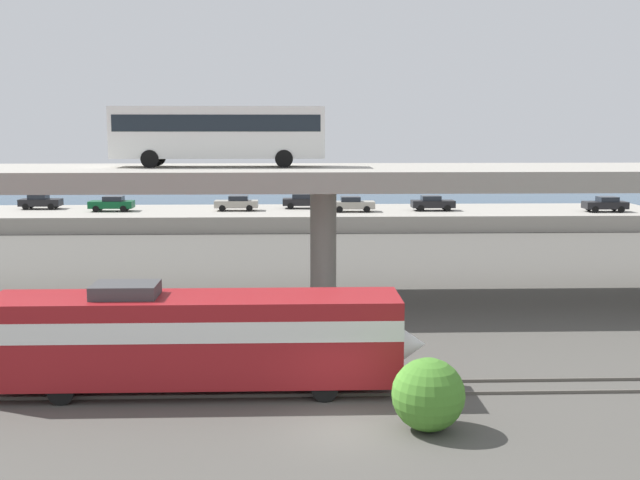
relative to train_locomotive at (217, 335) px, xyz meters
The scene contains 16 objects.
ground_plane 6.49m from the train_locomotive, 40.92° to the right, with size 260.00×260.00×0.00m, color #4C4944.
rail_strip_near 5.14m from the train_locomotive, ahead, with size 110.00×0.12×0.12m, color #59544C.
rail_strip_far 5.14m from the train_locomotive, ahead, with size 110.00×0.12×0.12m, color #59544C.
train_locomotive is the anchor object (origin of this frame).
highway_overpass 17.29m from the train_locomotive, 73.91° to the left, with size 96.00×10.07×7.65m.
transit_bus_on_overpass 18.41m from the train_locomotive, 94.56° to the left, with size 12.00×2.68×3.40m.
pier_parking_lot 51.23m from the train_locomotive, 84.83° to the left, with size 70.59×12.33×1.55m, color #9E998E.
parked_car_0 50.85m from the train_locomotive, 93.05° to the left, with size 4.32×1.88×1.50m.
parked_car_1 57.81m from the train_locomotive, 113.30° to the left, with size 4.11×1.95×1.50m.
parked_car_2 59.02m from the train_locomotive, 55.12° to the left, with size 4.15×1.97×1.50m.
parked_car_3 52.88m from the train_locomotive, 106.57° to the left, with size 4.32×1.98×1.50m.
parked_car_4 50.19m from the train_locomotive, 79.95° to the left, with size 4.32×2.00×1.50m.
parked_car_5 52.96m from the train_locomotive, 85.73° to the left, with size 4.25×1.87×1.50m.
parked_car_6 52.94m from the train_locomotive, 71.40° to the left, with size 4.27×1.92×1.50m.
harbor_water 74.18m from the train_locomotive, 86.43° to the left, with size 140.00×36.00×0.01m, color navy.
shrub_right 8.46m from the train_locomotive, 29.87° to the right, with size 2.43×2.43×2.43m, color #45822A.
Camera 1 is at (-1.76, -25.46, 9.98)m, focal length 45.12 mm.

